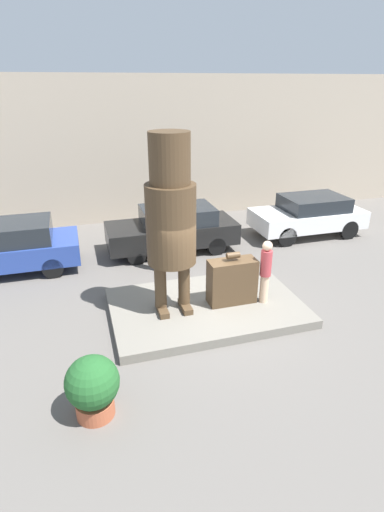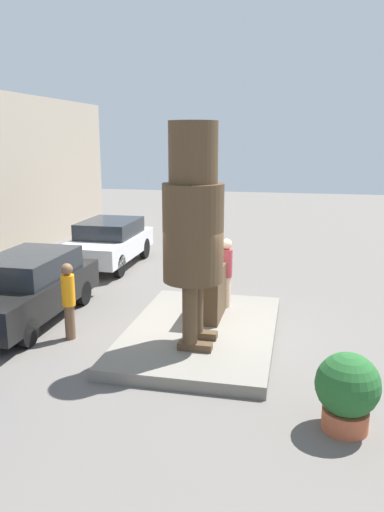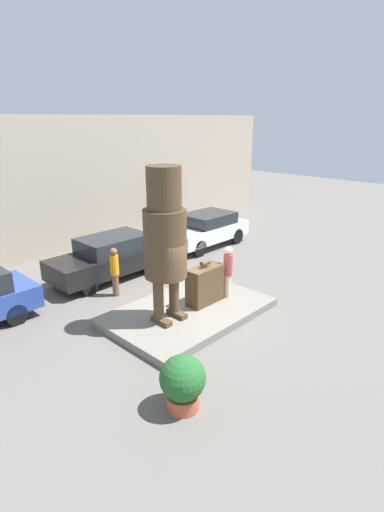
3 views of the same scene
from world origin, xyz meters
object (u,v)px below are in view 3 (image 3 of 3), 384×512
object	(u,v)px
giant_suitcase	(205,285)
worker_hivis	(115,270)
parked_car_white	(206,228)
tourist	(228,270)
parked_car_black	(110,256)
planter_pot	(183,382)
statue_figure	(165,234)

from	to	relation	value
giant_suitcase	worker_hivis	xyz separation A→B (m)	(-1.30, 2.82, 0.10)
parked_car_white	worker_hivis	bearing A→B (deg)	13.84
worker_hivis	tourist	bearing A→B (deg)	-55.50
tourist	parked_car_white	bearing A→B (deg)	48.24
parked_car_black	planter_pot	world-z (taller)	parked_car_black
parked_car_white	planter_pot	distance (m)	11.03
parked_car_black	worker_hivis	distance (m)	1.69
planter_pot	giant_suitcase	bearing A→B (deg)	36.26
parked_car_white	tourist	bearing A→B (deg)	48.24
statue_figure	planter_pot	size ratio (longest dim) A/B	3.59
statue_figure	parked_car_white	bearing A→B (deg)	33.64
statue_figure	tourist	distance (m)	2.83
giant_suitcase	worker_hivis	bearing A→B (deg)	114.87
tourist	parked_car_white	xyz separation A→B (m)	(4.09, 4.58, -0.33)
parked_car_black	planter_pot	xyz separation A→B (m)	(-3.18, -6.94, -0.18)
statue_figure	parked_car_black	xyz separation A→B (m)	(1.08, 4.20, -1.92)
tourist	parked_car_white	world-z (taller)	tourist
parked_car_black	parked_car_white	size ratio (longest dim) A/B	1.06
parked_car_black	statue_figure	bearing A→B (deg)	75.63
statue_figure	tourist	size ratio (longest dim) A/B	2.55
worker_hivis	parked_car_white	bearing A→B (deg)	13.84
giant_suitcase	parked_car_white	distance (m)	6.53
statue_figure	worker_hivis	size ratio (longest dim) A/B	2.57
statue_figure	parked_car_black	world-z (taller)	statue_figure
parked_car_white	giant_suitcase	bearing A→B (deg)	41.64
parked_car_black	giant_suitcase	bearing A→B (deg)	96.09
planter_pot	parked_car_black	bearing A→B (deg)	65.38
giant_suitcase	planter_pot	distance (m)	4.51
giant_suitcase	tourist	distance (m)	0.89
parked_car_white	worker_hivis	distance (m)	6.37
tourist	planter_pot	distance (m)	5.08
tourist	worker_hivis	world-z (taller)	tourist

